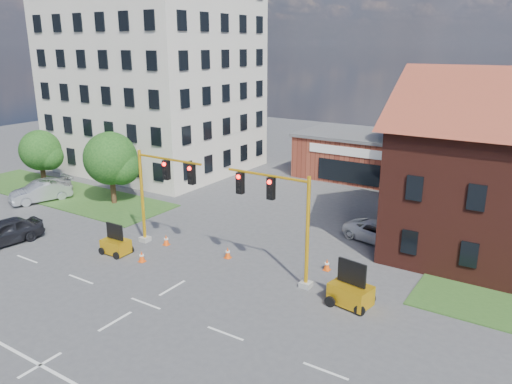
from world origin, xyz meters
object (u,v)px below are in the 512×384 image
trailer_west (116,245)px  sedan_dark (3,232)px  pickup_white (380,233)px  signal_mast_west (160,189)px  signal_mast_east (280,213)px  trailer_east (351,292)px

trailer_west → sedan_dark: size_ratio=0.39×
pickup_white → sedan_dark: (-20.54, -13.66, 0.16)m
signal_mast_west → sedan_dark: bearing=-149.4°
sedan_dark → trailer_west: bearing=28.7°
signal_mast_east → trailer_west: signal_mast_east is taller
trailer_east → trailer_west: bearing=-162.9°
pickup_white → sedan_dark: size_ratio=0.98×
sedan_dark → trailer_east: bearing=19.5°
signal_mast_west → trailer_east: (13.12, -0.50, -3.20)m
signal_mast_east → trailer_east: signal_mast_east is taller
trailer_east → pickup_white: 8.97m
trailer_west → pickup_white: trailer_west is taller
signal_mast_east → pickup_white: size_ratio=1.29×
signal_mast_west → signal_mast_east: (8.71, 0.00, 0.00)m
pickup_white → sedan_dark: bearing=136.1°
trailer_west → signal_mast_west: bearing=53.9°
signal_mast_west → trailer_east: bearing=-2.2°
trailer_east → signal_mast_west: bearing=-172.6°
signal_mast_west → pickup_white: size_ratio=1.29×
signal_mast_east → sedan_dark: signal_mast_east is taller
signal_mast_west → trailer_west: size_ratio=3.25×
trailer_east → sedan_dark: 22.68m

